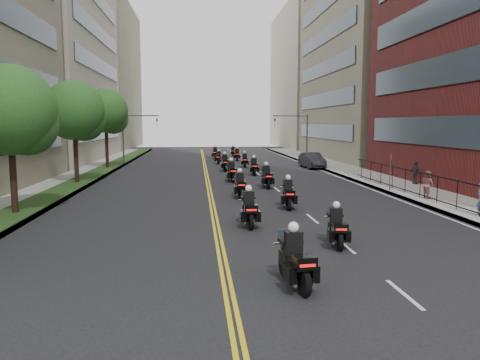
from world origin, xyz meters
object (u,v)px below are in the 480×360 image
at_px(motorcycle_2, 249,210).
at_px(motorcycle_4, 240,186).
at_px(motorcycle_10, 218,158).
at_px(parked_sedan, 312,160).
at_px(motorcycle_3, 288,195).
at_px(motorcycle_0, 295,262).
at_px(pedestrian_c, 415,173).
at_px(motorcycle_1, 337,228).
at_px(motorcycle_9, 245,161).
at_px(pedestrian_b, 428,185).
at_px(motorcycle_11, 237,155).
at_px(motorcycle_7, 254,167).
at_px(motorcycle_13, 233,152).
at_px(motorcycle_12, 215,153).
at_px(motorcycle_6, 231,172).
at_px(motorcycle_8, 225,163).
at_px(motorcycle_5, 266,178).

xyz_separation_m(motorcycle_2, motorcycle_4, (0.35, 8.11, -0.01)).
distance_m(motorcycle_10, parked_sedan, 10.99).
bearing_deg(motorcycle_10, motorcycle_3, -77.46).
bearing_deg(motorcycle_0, parked_sedan, 68.14).
xyz_separation_m(motorcycle_3, pedestrian_c, (10.91, 7.92, 0.26)).
bearing_deg(motorcycle_4, motorcycle_0, -90.80).
height_order(motorcycle_1, motorcycle_9, motorcycle_9).
height_order(motorcycle_1, parked_sedan, motorcycle_1).
bearing_deg(motorcycle_4, motorcycle_10, 89.46).
height_order(motorcycle_1, pedestrian_b, pedestrian_b).
height_order(motorcycle_11, parked_sedan, motorcycle_11).
height_order(motorcycle_3, motorcycle_7, motorcycle_3).
relative_size(motorcycle_11, motorcycle_13, 1.12).
bearing_deg(pedestrian_c, motorcycle_12, 13.50).
relative_size(motorcycle_6, motorcycle_8, 1.00).
bearing_deg(motorcycle_1, motorcycle_0, -114.09).
height_order(motorcycle_4, motorcycle_7, motorcycle_4).
relative_size(motorcycle_11, pedestrian_c, 1.43).
distance_m(motorcycle_3, pedestrian_b, 8.75).
bearing_deg(motorcycle_3, motorcycle_6, 105.96).
xyz_separation_m(motorcycle_3, motorcycle_4, (-2.24, 3.85, -0.00)).
xyz_separation_m(parked_sedan, pedestrian_c, (4.10, -14.24, 0.18)).
relative_size(motorcycle_5, parked_sedan, 0.52).
bearing_deg(motorcycle_5, motorcycle_1, -90.44).
xyz_separation_m(motorcycle_4, motorcycle_12, (-0.28, 32.16, -0.03)).
height_order(motorcycle_6, motorcycle_11, motorcycle_6).
relative_size(motorcycle_4, motorcycle_13, 1.16).
distance_m(motorcycle_8, motorcycle_9, 4.60).
xyz_separation_m(motorcycle_9, parked_sedan, (6.72, -1.67, 0.13)).
bearing_deg(motorcycle_10, motorcycle_8, -80.78).
xyz_separation_m(motorcycle_4, motorcycle_7, (2.39, 12.49, -0.02)).
xyz_separation_m(motorcycle_6, motorcycle_11, (2.21, 20.61, -0.05)).
relative_size(motorcycle_4, motorcycle_10, 1.09).
bearing_deg(motorcycle_5, pedestrian_c, -1.93).
bearing_deg(motorcycle_5, pedestrian_b, -38.45).
bearing_deg(motorcycle_6, motorcycle_10, 86.09).
relative_size(motorcycle_5, motorcycle_8, 0.98).
xyz_separation_m(motorcycle_7, pedestrian_b, (8.46, -14.81, 0.28)).
distance_m(motorcycle_0, pedestrian_b, 17.35).
height_order(motorcycle_8, pedestrian_b, motorcycle_8).
bearing_deg(motorcycle_11, motorcycle_9, -81.98).
height_order(motorcycle_7, motorcycle_13, motorcycle_7).
height_order(motorcycle_7, motorcycle_11, motorcycle_7).
distance_m(motorcycle_5, motorcycle_7, 8.32).
xyz_separation_m(motorcycle_5, motorcycle_8, (-2.23, 11.82, 0.01)).
height_order(motorcycle_3, motorcycle_10, motorcycle_3).
relative_size(motorcycle_2, motorcycle_4, 1.02).
relative_size(motorcycle_7, motorcycle_9, 1.05).
distance_m(motorcycle_4, pedestrian_c, 13.77).
bearing_deg(motorcycle_6, motorcycle_9, 74.49).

